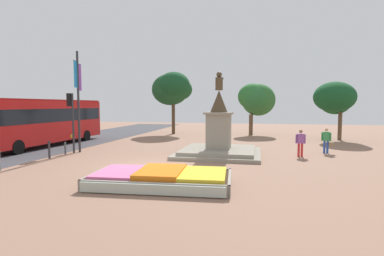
# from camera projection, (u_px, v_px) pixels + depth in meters

# --- Properties ---
(ground_plane) EXTENTS (71.26, 71.26, 0.00)m
(ground_plane) POSITION_uv_depth(u_px,v_px,m) (152.00, 167.00, 14.44)
(ground_plane) COLOR #8C6651
(flower_planter) EXTENTS (5.41, 3.12, 0.59)m
(flower_planter) POSITION_uv_depth(u_px,v_px,m) (161.00, 178.00, 11.17)
(flower_planter) COLOR #38281C
(flower_planter) RESTS_ON ground_plane
(statue_monument) EXTENTS (4.93, 4.93, 4.95)m
(statue_monument) POSITION_uv_depth(u_px,v_px,m) (219.00, 139.00, 17.94)
(statue_monument) COLOR gray
(statue_monument) RESTS_ON ground_plane
(traffic_light_mid_block) EXTENTS (0.41, 0.29, 3.72)m
(traffic_light_mid_block) POSITION_uv_depth(u_px,v_px,m) (71.00, 112.00, 18.65)
(traffic_light_mid_block) COLOR #2D2D33
(traffic_light_mid_block) RESTS_ON ground_plane
(banner_pole) EXTENTS (0.21, 1.14, 6.34)m
(banner_pole) POSITION_uv_depth(u_px,v_px,m) (78.00, 97.00, 18.80)
(banner_pole) COLOR #2D2D33
(banner_pole) RESTS_ON ground_plane
(city_bus) EXTENTS (2.61, 11.98, 3.39)m
(city_bus) POSITION_uv_depth(u_px,v_px,m) (41.00, 120.00, 21.38)
(city_bus) COLOR red
(city_bus) RESTS_ON ground_plane
(pedestrian_with_handbag) EXTENTS (0.71, 0.35, 1.58)m
(pedestrian_with_handbag) POSITION_uv_depth(u_px,v_px,m) (327.00, 139.00, 18.51)
(pedestrian_with_handbag) COLOR #264CA5
(pedestrian_with_handbag) RESTS_ON ground_plane
(pedestrian_near_planter) EXTENTS (0.57, 0.26, 1.57)m
(pedestrian_near_planter) POSITION_uv_depth(u_px,v_px,m) (301.00, 141.00, 17.33)
(pedestrian_near_planter) COLOR red
(pedestrian_near_planter) RESTS_ON ground_plane
(kerb_bollard_mid_b) EXTENTS (0.13, 0.13, 1.01)m
(kerb_bollard_mid_b) POSITION_uv_depth(u_px,v_px,m) (49.00, 149.00, 16.70)
(kerb_bollard_mid_b) COLOR #2D2D33
(kerb_bollard_mid_b) RESTS_ON ground_plane
(kerb_bollard_north) EXTENTS (0.12, 0.12, 0.77)m
(kerb_bollard_north) POSITION_uv_depth(u_px,v_px,m) (65.00, 148.00, 18.19)
(kerb_bollard_north) COLOR #4C5156
(kerb_bollard_north) RESTS_ON ground_plane
(park_tree_far_left) EXTENTS (3.72, 3.23, 5.15)m
(park_tree_far_left) POSITION_uv_depth(u_px,v_px,m) (256.00, 99.00, 30.03)
(park_tree_far_left) COLOR brown
(park_tree_far_left) RESTS_ON ground_plane
(park_tree_behind_statue) EXTENTS (4.25, 3.94, 6.37)m
(park_tree_behind_statue) POSITION_uv_depth(u_px,v_px,m) (173.00, 88.00, 30.89)
(park_tree_behind_statue) COLOR #4C3823
(park_tree_behind_statue) RESTS_ON ground_plane
(park_tree_far_right) EXTENTS (3.37, 3.92, 4.95)m
(park_tree_far_right) POSITION_uv_depth(u_px,v_px,m) (335.00, 98.00, 25.39)
(park_tree_far_right) COLOR brown
(park_tree_far_right) RESTS_ON ground_plane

